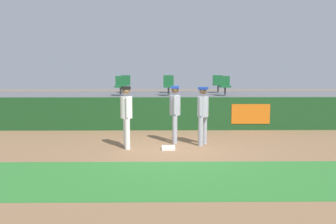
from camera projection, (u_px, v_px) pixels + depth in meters
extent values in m
plane|color=#846042|center=(175.00, 148.00, 10.72)|extent=(60.00, 60.00, 0.00)
cube|color=#2D722D|center=(180.00, 178.00, 7.81)|extent=(18.00, 2.80, 0.01)
cube|color=white|center=(168.00, 148.00, 10.62)|extent=(0.40, 0.40, 0.08)
cylinder|color=white|center=(126.00, 132.00, 10.89)|extent=(0.16, 0.16, 0.92)
cylinder|color=white|center=(127.00, 134.00, 10.56)|extent=(0.16, 0.16, 0.92)
cylinder|color=white|center=(126.00, 107.00, 10.63)|extent=(0.43, 0.43, 0.65)
sphere|color=#8C6647|center=(126.00, 90.00, 10.57)|extent=(0.24, 0.24, 0.24)
cube|color=black|center=(126.00, 88.00, 10.56)|extent=(0.30, 0.30, 0.08)
cylinder|color=white|center=(125.00, 106.00, 10.83)|extent=(0.09, 0.09, 0.61)
cylinder|color=white|center=(127.00, 107.00, 10.42)|extent=(0.09, 0.09, 0.61)
ellipsoid|color=brown|center=(129.00, 114.00, 10.89)|extent=(0.16, 0.22, 0.28)
cylinder|color=#9EA3AD|center=(205.00, 130.00, 11.34)|extent=(0.15, 0.15, 0.90)
cylinder|color=#9EA3AD|center=(201.00, 132.00, 11.05)|extent=(0.15, 0.15, 0.90)
cylinder|color=#9EA3AD|center=(203.00, 107.00, 11.10)|extent=(0.47, 0.47, 0.63)
sphere|color=brown|center=(203.00, 91.00, 11.04)|extent=(0.24, 0.24, 0.24)
cube|color=#193899|center=(203.00, 88.00, 11.03)|extent=(0.33, 0.33, 0.08)
cylinder|color=#9EA3AD|center=(205.00, 105.00, 11.28)|extent=(0.09, 0.09, 0.59)
cylinder|color=#9EA3AD|center=(200.00, 107.00, 10.91)|extent=(0.09, 0.09, 0.59)
cylinder|color=#9EA3AD|center=(175.00, 128.00, 11.66)|extent=(0.15, 0.15, 0.91)
cylinder|color=#9EA3AD|center=(175.00, 130.00, 11.33)|extent=(0.15, 0.15, 0.91)
cylinder|color=#9EA3AD|center=(175.00, 105.00, 11.40)|extent=(0.36, 0.36, 0.64)
sphere|color=brown|center=(175.00, 90.00, 11.34)|extent=(0.24, 0.24, 0.24)
cube|color=#193899|center=(175.00, 87.00, 11.33)|extent=(0.26, 0.26, 0.08)
cylinder|color=#9EA3AD|center=(175.00, 104.00, 11.61)|extent=(0.09, 0.09, 0.60)
cylinder|color=#9EA3AD|center=(175.00, 105.00, 11.18)|extent=(0.09, 0.09, 0.60)
cube|color=#19471E|center=(173.00, 114.00, 13.89)|extent=(18.00, 0.24, 1.28)
cube|color=orange|center=(251.00, 114.00, 13.80)|extent=(1.50, 0.02, 0.77)
cube|color=#59595E|center=(171.00, 107.00, 16.45)|extent=(18.00, 4.80, 1.24)
cylinder|color=#4C4C51|center=(121.00, 91.00, 15.13)|extent=(0.08, 0.08, 0.40)
cube|color=#19592D|center=(121.00, 86.00, 15.11)|extent=(0.47, 0.44, 0.08)
cube|color=#19592D|center=(121.00, 81.00, 15.26)|extent=(0.47, 0.06, 0.40)
cylinder|color=#4C4C51|center=(218.00, 89.00, 16.97)|extent=(0.08, 0.08, 0.40)
cube|color=#19592D|center=(218.00, 84.00, 16.94)|extent=(0.48, 0.44, 0.08)
cube|color=#19592D|center=(218.00, 79.00, 17.10)|extent=(0.48, 0.06, 0.40)
cylinder|color=#4C4C51|center=(169.00, 91.00, 15.15)|extent=(0.08, 0.08, 0.40)
cube|color=#19592D|center=(169.00, 86.00, 15.13)|extent=(0.44, 0.44, 0.08)
cube|color=#19592D|center=(169.00, 81.00, 15.29)|extent=(0.44, 0.06, 0.40)
cylinder|color=#4C4C51|center=(225.00, 91.00, 15.18)|extent=(0.08, 0.08, 0.40)
cube|color=#19592D|center=(225.00, 86.00, 15.16)|extent=(0.45, 0.44, 0.08)
cube|color=#19592D|center=(224.00, 81.00, 15.32)|extent=(0.45, 0.06, 0.40)
cylinder|color=#4C4C51|center=(125.00, 89.00, 16.92)|extent=(0.08, 0.08, 0.40)
cube|color=#19592D|center=(125.00, 85.00, 16.89)|extent=(0.44, 0.44, 0.08)
cube|color=#19592D|center=(126.00, 79.00, 17.05)|extent=(0.44, 0.06, 0.40)
cylinder|color=#4C4C51|center=(168.00, 89.00, 16.94)|extent=(0.08, 0.08, 0.40)
cube|color=#19592D|center=(168.00, 85.00, 16.92)|extent=(0.46, 0.44, 0.08)
cube|color=#19592D|center=(168.00, 79.00, 17.07)|extent=(0.46, 0.06, 0.40)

